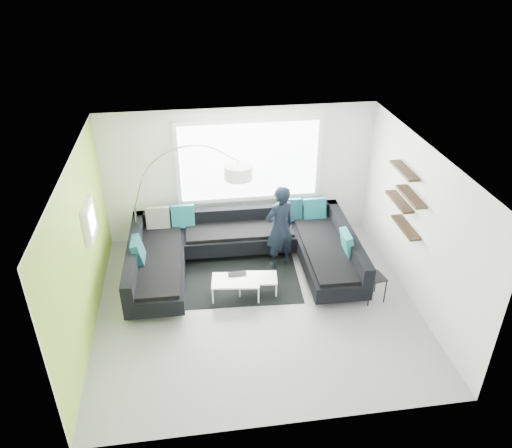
{
  "coord_description": "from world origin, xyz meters",
  "views": [
    {
      "loc": [
        -1.0,
        -6.81,
        5.62
      ],
      "look_at": [
        0.11,
        0.9,
        1.13
      ],
      "focal_mm": 35.0,
      "sensor_mm": 36.0,
      "label": 1
    }
  ],
  "objects_px": {
    "sectional_sofa": "(243,255)",
    "coffee_table": "(247,285)",
    "side_table": "(372,288)",
    "arc_lamp": "(134,206)",
    "laptop": "(238,275)",
    "person": "(280,227)"
  },
  "relations": [
    {
      "from": "coffee_table",
      "to": "side_table",
      "type": "relative_size",
      "value": 2.23
    },
    {
      "from": "arc_lamp",
      "to": "side_table",
      "type": "bearing_deg",
      "value": -13.16
    },
    {
      "from": "sectional_sofa",
      "to": "laptop",
      "type": "distance_m",
      "value": 0.63
    },
    {
      "from": "sectional_sofa",
      "to": "coffee_table",
      "type": "distance_m",
      "value": 0.7
    },
    {
      "from": "arc_lamp",
      "to": "sectional_sofa",
      "type": "bearing_deg",
      "value": -9.26
    },
    {
      "from": "side_table",
      "to": "arc_lamp",
      "type": "bearing_deg",
      "value": 155.59
    },
    {
      "from": "person",
      "to": "laptop",
      "type": "height_order",
      "value": "person"
    },
    {
      "from": "coffee_table",
      "to": "side_table",
      "type": "bearing_deg",
      "value": -5.3
    },
    {
      "from": "coffee_table",
      "to": "laptop",
      "type": "height_order",
      "value": "laptop"
    },
    {
      "from": "sectional_sofa",
      "to": "person",
      "type": "bearing_deg",
      "value": 13.35
    },
    {
      "from": "side_table",
      "to": "person",
      "type": "distance_m",
      "value": 2.03
    },
    {
      "from": "coffee_table",
      "to": "arc_lamp",
      "type": "bearing_deg",
      "value": 151.17
    },
    {
      "from": "sectional_sofa",
      "to": "coffee_table",
      "type": "xyz_separation_m",
      "value": [
        -0.02,
        -0.67,
        -0.22
      ]
    },
    {
      "from": "laptop",
      "to": "sectional_sofa",
      "type": "bearing_deg",
      "value": 72.05
    },
    {
      "from": "coffee_table",
      "to": "sectional_sofa",
      "type": "bearing_deg",
      "value": 95.31
    },
    {
      "from": "sectional_sofa",
      "to": "side_table",
      "type": "bearing_deg",
      "value": -26.7
    },
    {
      "from": "coffee_table",
      "to": "side_table",
      "type": "xyz_separation_m",
      "value": [
        2.18,
        -0.47,
        0.07
      ]
    },
    {
      "from": "side_table",
      "to": "laptop",
      "type": "height_order",
      "value": "side_table"
    },
    {
      "from": "arc_lamp",
      "to": "laptop",
      "type": "height_order",
      "value": "arc_lamp"
    },
    {
      "from": "person",
      "to": "coffee_table",
      "type": "bearing_deg",
      "value": 24.98
    },
    {
      "from": "side_table",
      "to": "person",
      "type": "relative_size",
      "value": 0.29
    },
    {
      "from": "person",
      "to": "laptop",
      "type": "bearing_deg",
      "value": 17.18
    }
  ]
}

